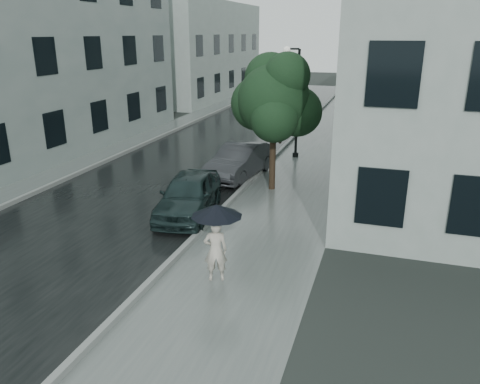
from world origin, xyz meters
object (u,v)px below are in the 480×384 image
(street_tree, at_px, (275,99))
(car_near, at_px, (189,194))
(pedestrian, at_px, (216,250))
(lamp_post, at_px, (294,95))
(car_far, at_px, (240,161))

(street_tree, bearing_deg, car_near, -119.11)
(car_near, bearing_deg, pedestrian, -67.39)
(pedestrian, relative_size, lamp_post, 0.30)
(street_tree, distance_m, car_near, 4.69)
(car_near, xyz_separation_m, car_far, (0.29, 4.40, -0.00))
(street_tree, xyz_separation_m, lamp_post, (-0.25, 4.83, -0.46))
(lamp_post, bearing_deg, car_near, -109.74)
(street_tree, relative_size, lamp_post, 1.00)
(car_near, bearing_deg, street_tree, 51.63)
(car_far, bearing_deg, pedestrian, -68.60)
(car_near, relative_size, car_far, 0.97)
(pedestrian, bearing_deg, car_near, -79.72)
(pedestrian, height_order, street_tree, street_tree)
(pedestrian, bearing_deg, lamp_post, -108.53)
(street_tree, bearing_deg, pedestrian, -86.91)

